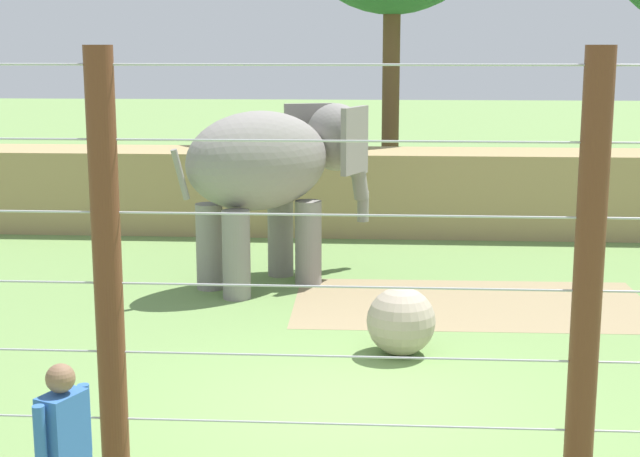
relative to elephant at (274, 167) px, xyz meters
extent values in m
plane|color=#6B8E4C|center=(1.56, -5.39, -1.98)|extent=(120.00, 120.00, 0.00)
cube|color=#937F5B|center=(3.21, -1.10, -1.98)|extent=(5.57, 3.02, 0.01)
cube|color=tan|center=(1.56, 4.67, -1.10)|extent=(36.00, 1.80, 1.75)
cylinder|color=gray|center=(0.04, 0.57, -1.27)|extent=(0.45, 0.45, 1.43)
cylinder|color=gray|center=(0.57, 0.00, -1.27)|extent=(0.45, 0.45, 1.43)
cylinder|color=gray|center=(-1.03, -0.42, -1.27)|extent=(0.45, 0.45, 1.43)
cylinder|color=gray|center=(-0.50, -0.99, -1.27)|extent=(0.45, 0.45, 1.43)
ellipsoid|color=gray|center=(-0.23, -0.21, 0.14)|extent=(2.91, 2.84, 1.63)
ellipsoid|color=gray|center=(0.99, 0.92, 0.42)|extent=(1.50, 1.51, 1.18)
cube|color=gray|center=(0.50, 1.29, 0.42)|extent=(0.90, 0.38, 1.12)
cube|color=gray|center=(1.33, 0.40, 0.42)|extent=(0.44, 0.89, 1.12)
cylinder|color=gray|center=(1.31, 1.21, 0.00)|extent=(0.59, 0.58, 0.64)
cylinder|color=gray|center=(1.40, 1.30, -0.45)|extent=(0.45, 0.44, 0.60)
cylinder|color=gray|center=(1.46, 1.35, -0.87)|extent=(0.29, 0.29, 0.56)
cylinder|color=gray|center=(-1.31, -1.21, 0.04)|extent=(0.30, 0.28, 0.81)
sphere|color=tan|center=(2.06, -3.61, -1.53)|extent=(0.90, 0.90, 0.90)
cylinder|color=brown|center=(-0.56, -7.66, 0.01)|extent=(0.25, 0.25, 3.98)
cylinder|color=brown|center=(3.51, -7.66, 0.01)|extent=(0.25, 0.25, 3.98)
cylinder|color=#B7B7BC|center=(1.56, -7.66, -1.26)|extent=(12.99, 0.02, 0.02)
cylinder|color=#B7B7BC|center=(1.56, -7.66, -0.64)|extent=(12.99, 0.02, 0.02)
cylinder|color=#B7B7BC|center=(1.56, -7.66, -0.02)|extent=(12.99, 0.02, 0.02)
cylinder|color=#B7B7BC|center=(1.56, -7.66, 0.60)|extent=(12.99, 0.02, 0.02)
cylinder|color=#B7B7BC|center=(1.56, -7.66, 1.22)|extent=(12.99, 0.02, 0.02)
cylinder|color=#B7B7BC|center=(1.56, -7.66, 1.84)|extent=(12.99, 0.02, 0.02)
cube|color=#3366B2|center=(-0.57, -8.94, -0.82)|extent=(0.34, 0.42, 0.56)
sphere|color=#846047|center=(-0.57, -8.94, -0.42)|extent=(0.22, 0.22, 0.22)
cylinder|color=#3366B2|center=(-0.66, -9.16, -0.82)|extent=(0.12, 0.12, 0.54)
cylinder|color=#3366B2|center=(-0.47, -8.72, -0.82)|extent=(0.12, 0.12, 0.54)
cube|color=black|center=(-0.54, -8.67, -1.04)|extent=(0.04, 0.07, 0.14)
cylinder|color=brown|center=(2.00, 8.75, 0.66)|extent=(0.44, 0.44, 5.28)
camera|label=1|loc=(1.78, -15.37, 2.00)|focal=52.63mm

